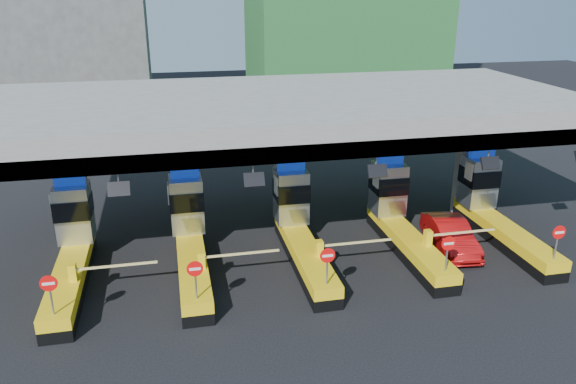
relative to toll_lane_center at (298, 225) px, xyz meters
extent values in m
plane|color=black|center=(0.00, -0.28, -1.40)|extent=(120.00, 120.00, 0.00)
cube|color=slate|center=(0.00, 2.72, 4.85)|extent=(28.00, 12.00, 1.50)
cube|color=#4C4C49|center=(0.00, -2.98, 4.45)|extent=(28.00, 0.60, 0.70)
cube|color=slate|center=(-10.00, 2.72, 1.35)|extent=(1.00, 1.00, 5.50)
cube|color=slate|center=(0.00, 2.72, 1.35)|extent=(1.00, 1.00, 5.50)
cube|color=slate|center=(10.00, 2.72, 1.35)|extent=(1.00, 1.00, 5.50)
cylinder|color=slate|center=(-7.50, -2.98, 3.85)|extent=(0.06, 0.06, 0.50)
cube|color=black|center=(-7.50, -3.18, 3.50)|extent=(0.80, 0.38, 0.54)
cylinder|color=slate|center=(-2.50, -2.98, 3.85)|extent=(0.06, 0.06, 0.50)
cube|color=black|center=(-2.50, -3.18, 3.50)|extent=(0.80, 0.38, 0.54)
cylinder|color=slate|center=(2.50, -2.98, 3.85)|extent=(0.06, 0.06, 0.50)
cube|color=black|center=(2.50, -3.18, 3.50)|extent=(0.80, 0.38, 0.54)
cylinder|color=slate|center=(7.50, -2.98, 3.85)|extent=(0.06, 0.06, 0.50)
cube|color=black|center=(7.50, -3.18, 3.50)|extent=(0.80, 0.38, 0.54)
cube|color=black|center=(-10.00, -1.28, -1.15)|extent=(1.20, 8.00, 0.50)
cube|color=#E5B70C|center=(-10.00, -1.28, -0.65)|extent=(1.20, 8.00, 0.50)
cube|color=#9EA3A8|center=(-10.00, 1.52, 0.90)|extent=(1.50, 1.50, 2.60)
cube|color=black|center=(-10.00, 1.50, 1.20)|extent=(1.56, 1.56, 0.90)
cube|color=#0C2DBF|center=(-10.00, 1.52, 2.48)|extent=(1.30, 0.35, 0.55)
cube|color=white|center=(-10.80, 1.22, 1.60)|extent=(0.06, 0.70, 0.90)
cylinder|color=slate|center=(-10.00, -4.88, 0.25)|extent=(0.07, 0.07, 1.30)
cylinder|color=red|center=(-10.00, -4.91, 0.85)|extent=(0.60, 0.04, 0.60)
cube|color=white|center=(-10.00, -4.93, 0.85)|extent=(0.42, 0.02, 0.10)
cube|color=#E5B70C|center=(-9.65, -2.48, -0.05)|extent=(0.30, 0.35, 0.70)
cube|color=white|center=(-8.00, -2.48, 0.05)|extent=(3.20, 0.08, 0.08)
cube|color=black|center=(-5.00, -1.28, -1.15)|extent=(1.20, 8.00, 0.50)
cube|color=#E5B70C|center=(-5.00, -1.28, -0.65)|extent=(1.20, 8.00, 0.50)
cube|color=#9EA3A8|center=(-5.00, 1.52, 0.90)|extent=(1.50, 1.50, 2.60)
cube|color=black|center=(-5.00, 1.50, 1.20)|extent=(1.56, 1.56, 0.90)
cube|color=#0C2DBF|center=(-5.00, 1.52, 2.48)|extent=(1.30, 0.35, 0.55)
cube|color=white|center=(-5.80, 1.22, 1.60)|extent=(0.06, 0.70, 0.90)
cylinder|color=slate|center=(-5.00, -4.88, 0.25)|extent=(0.07, 0.07, 1.30)
cylinder|color=red|center=(-5.00, -4.91, 0.85)|extent=(0.60, 0.04, 0.60)
cube|color=white|center=(-5.00, -4.93, 0.85)|extent=(0.42, 0.02, 0.10)
cube|color=#E5B70C|center=(-4.65, -2.48, -0.05)|extent=(0.30, 0.35, 0.70)
cube|color=white|center=(-3.00, -2.48, 0.05)|extent=(3.20, 0.08, 0.08)
cube|color=black|center=(0.00, -1.28, -1.15)|extent=(1.20, 8.00, 0.50)
cube|color=#E5B70C|center=(0.00, -1.28, -0.65)|extent=(1.20, 8.00, 0.50)
cube|color=#9EA3A8|center=(0.00, 1.52, 0.90)|extent=(1.50, 1.50, 2.60)
cube|color=black|center=(0.00, 1.50, 1.20)|extent=(1.56, 1.56, 0.90)
cube|color=#0C2DBF|center=(0.00, 1.52, 2.48)|extent=(1.30, 0.35, 0.55)
cube|color=white|center=(-0.80, 1.22, 1.60)|extent=(0.06, 0.70, 0.90)
cylinder|color=slate|center=(0.00, -4.88, 0.25)|extent=(0.07, 0.07, 1.30)
cylinder|color=red|center=(0.00, -4.91, 0.85)|extent=(0.60, 0.04, 0.60)
cube|color=white|center=(0.00, -4.93, 0.85)|extent=(0.42, 0.02, 0.10)
cube|color=#E5B70C|center=(0.35, -2.48, -0.05)|extent=(0.30, 0.35, 0.70)
cube|color=white|center=(2.00, -2.48, 0.05)|extent=(3.20, 0.08, 0.08)
cube|color=black|center=(5.00, -1.28, -1.15)|extent=(1.20, 8.00, 0.50)
cube|color=#E5B70C|center=(5.00, -1.28, -0.65)|extent=(1.20, 8.00, 0.50)
cube|color=#9EA3A8|center=(5.00, 1.52, 0.90)|extent=(1.50, 1.50, 2.60)
cube|color=black|center=(5.00, 1.50, 1.20)|extent=(1.56, 1.56, 0.90)
cube|color=#0C2DBF|center=(5.00, 1.52, 2.48)|extent=(1.30, 0.35, 0.55)
cube|color=white|center=(4.20, 1.22, 1.60)|extent=(0.06, 0.70, 0.90)
cylinder|color=slate|center=(5.00, -4.88, 0.25)|extent=(0.07, 0.07, 1.30)
cylinder|color=red|center=(5.00, -4.91, 0.85)|extent=(0.60, 0.04, 0.60)
cube|color=white|center=(5.00, -4.93, 0.85)|extent=(0.42, 0.02, 0.10)
cube|color=#E5B70C|center=(5.35, -2.48, -0.05)|extent=(0.30, 0.35, 0.70)
cube|color=white|center=(7.00, -2.48, 0.05)|extent=(3.20, 0.08, 0.08)
cube|color=black|center=(10.00, -1.28, -1.15)|extent=(1.20, 8.00, 0.50)
cube|color=#E5B70C|center=(10.00, -1.28, -0.65)|extent=(1.20, 8.00, 0.50)
cube|color=#9EA3A8|center=(10.00, 1.52, 0.90)|extent=(1.50, 1.50, 2.60)
cube|color=black|center=(10.00, 1.50, 1.20)|extent=(1.56, 1.56, 0.90)
cube|color=#0C2DBF|center=(10.00, 1.52, 2.48)|extent=(1.30, 0.35, 0.55)
cube|color=white|center=(9.20, 1.22, 1.60)|extent=(0.06, 0.70, 0.90)
cylinder|color=slate|center=(10.00, -4.88, 0.25)|extent=(0.07, 0.07, 1.30)
cylinder|color=red|center=(10.00, -4.91, 0.85)|extent=(0.60, 0.04, 0.60)
cube|color=white|center=(10.00, -4.93, 0.85)|extent=(0.42, 0.02, 0.10)
cube|color=#E5B70C|center=(10.35, -2.48, -0.05)|extent=(0.30, 0.35, 0.70)
cube|color=white|center=(12.00, -2.48, 0.05)|extent=(3.20, 0.08, 0.08)
cube|color=#4C4C49|center=(-14.00, 35.72, 7.60)|extent=(14.00, 10.00, 18.00)
imported|color=#AF0D0D|center=(7.13, -1.25, -0.66)|extent=(2.08, 4.62, 1.47)
camera|label=1|loc=(-5.52, -23.28, 10.56)|focal=35.00mm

